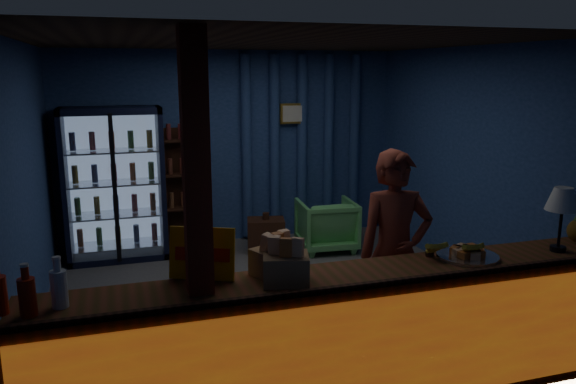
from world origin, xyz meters
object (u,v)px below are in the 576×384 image
at_px(pastry_tray, 467,255).
at_px(table_lamp, 563,202).
at_px(shopkeeper, 395,253).
at_px(green_chair, 327,225).

distance_m(pastry_tray, table_lamp, 0.86).
bearing_deg(pastry_tray, shopkeeper, 123.06).
bearing_deg(shopkeeper, pastry_tray, -48.25).
height_order(shopkeeper, pastry_tray, shopkeeper).
distance_m(green_chair, table_lamp, 3.51).
relative_size(shopkeeper, green_chair, 2.33).
bearing_deg(table_lamp, green_chair, 101.29).
relative_size(shopkeeper, pastry_tray, 3.70).
bearing_deg(green_chair, pastry_tray, 92.95).
height_order(shopkeeper, green_chair, shopkeeper).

